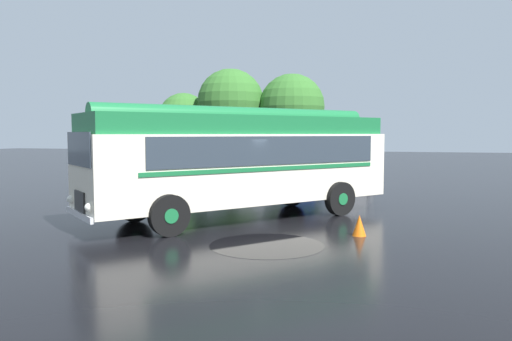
% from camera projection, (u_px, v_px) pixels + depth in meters
% --- Properties ---
extents(ground_plane, '(120.00, 120.00, 0.00)m').
position_uv_depth(ground_plane, '(236.00, 218.00, 15.83)').
color(ground_plane, black).
extents(vintage_bus, '(8.48, 9.20, 3.49)m').
position_uv_depth(vintage_bus, '(243.00, 158.00, 15.61)').
color(vintage_bus, silver).
rests_on(vintage_bus, ground).
extents(car_near_left, '(2.23, 4.33, 1.66)m').
position_uv_depth(car_near_left, '(257.00, 165.00, 28.71)').
color(car_near_left, '#B7BABF').
rests_on(car_near_left, ground).
extents(car_mid_left, '(2.24, 4.34, 1.66)m').
position_uv_depth(car_mid_left, '(306.00, 165.00, 28.62)').
color(car_mid_left, navy).
rests_on(car_mid_left, ground).
extents(car_mid_right, '(2.19, 4.31, 1.66)m').
position_uv_depth(car_mid_right, '(355.00, 167.00, 27.16)').
color(car_mid_right, silver).
rests_on(car_mid_right, ground).
extents(tree_far_left, '(3.71, 3.71, 5.61)m').
position_uv_depth(tree_far_left, '(183.00, 117.00, 36.34)').
color(tree_far_left, '#4C3823').
rests_on(tree_far_left, ground).
extents(tree_left_of_centre, '(4.68, 4.68, 7.19)m').
position_uv_depth(tree_left_of_centre, '(231.00, 103.00, 35.04)').
color(tree_left_of_centre, '#4C3823').
rests_on(tree_left_of_centre, ground).
extents(tree_centre, '(4.55, 4.55, 6.78)m').
position_uv_depth(tree_centre, '(292.00, 106.00, 34.53)').
color(tree_centre, '#4C3823').
rests_on(tree_centre, ground).
extents(traffic_cone, '(0.36, 0.36, 0.55)m').
position_uv_depth(traffic_cone, '(359.00, 225.00, 13.01)').
color(traffic_cone, orange).
rests_on(traffic_cone, ground).
extents(puddle_patch, '(2.76, 2.76, 0.01)m').
position_uv_depth(puddle_patch, '(267.00, 245.00, 11.92)').
color(puddle_patch, black).
rests_on(puddle_patch, ground).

